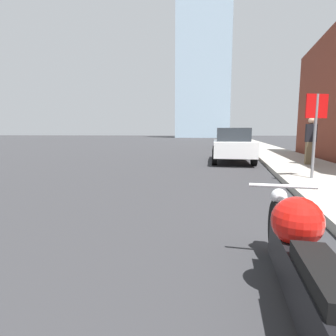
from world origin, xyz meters
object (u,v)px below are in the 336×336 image
object	(u,v)px
parked_car_silver	(232,137)
pedestrian	(310,140)
parked_car_yellow	(232,136)
parked_car_white	(232,145)
parked_car_black	(236,139)
motorcycle	(304,264)
parked_car_green	(232,136)
stop_sign	(316,121)

from	to	relation	value
parked_car_silver	pedestrian	size ratio (longest dim) A/B	2.47
parked_car_silver	parked_car_yellow	distance (m)	23.35
parked_car_white	parked_car_yellow	size ratio (longest dim) A/B	1.19
parked_car_white	parked_car_black	size ratio (longest dim) A/B	1.11
motorcycle	parked_car_white	size ratio (longest dim) A/B	0.55
parked_car_silver	pedestrian	xyz separation A→B (m)	(2.83, -26.22, 0.22)
motorcycle	parked_car_silver	bearing A→B (deg)	89.50
parked_car_green	stop_sign	world-z (taller)	stop_sign
motorcycle	parked_car_black	xyz separation A→B (m)	(-0.21, 23.50, 0.43)
parked_car_silver	stop_sign	xyz separation A→B (m)	(2.04, -29.58, 0.77)
parked_car_green	stop_sign	bearing A→B (deg)	-83.98
parked_car_white	parked_car_black	world-z (taller)	parked_car_black
parked_car_white	stop_sign	world-z (taller)	stop_sign
pedestrian	motorcycle	bearing A→B (deg)	-104.65
parked_car_white	parked_car_green	world-z (taller)	parked_car_green
parked_car_silver	parked_car_yellow	world-z (taller)	parked_car_yellow
parked_car_black	parked_car_yellow	bearing A→B (deg)	85.32
parked_car_yellow	parked_car_silver	bearing A→B (deg)	-92.13
motorcycle	pedestrian	size ratio (longest dim) A/B	1.47
parked_car_white	parked_car_silver	size ratio (longest dim) A/B	1.08
motorcycle	stop_sign	world-z (taller)	stop_sign
parked_car_yellow	parked_car_green	bearing A→B (deg)	-91.99
motorcycle	parked_car_green	bearing A→B (deg)	89.29
parked_car_silver	stop_sign	size ratio (longest dim) A/B	2.03
parked_car_green	stop_sign	size ratio (longest dim) A/B	2.19
motorcycle	parked_car_yellow	bearing A→B (deg)	89.20
parked_car_white	parked_car_black	xyz separation A→B (m)	(0.29, 12.94, 0.05)
parked_car_silver	parked_car_green	size ratio (longest dim) A/B	0.92
parked_car_black	pedestrian	world-z (taller)	pedestrian
motorcycle	stop_sign	xyz separation A→B (m)	(1.53, 5.54, 1.20)
parked_car_black	stop_sign	distance (m)	18.06
parked_car_yellow	stop_sign	bearing A→B (deg)	-89.96
parked_car_white	parked_car_black	distance (m)	12.95
parked_car_white	motorcycle	bearing A→B (deg)	-90.97
parked_car_yellow	stop_sign	distance (m)	52.97
stop_sign	parked_car_yellow	bearing A→B (deg)	92.23
pedestrian	stop_sign	bearing A→B (deg)	-103.31
parked_car_black	motorcycle	bearing A→B (deg)	-94.70
parked_car_black	parked_car_green	xyz separation A→B (m)	(-0.28, 22.85, 0.02)
parked_car_silver	motorcycle	bearing A→B (deg)	-94.90
parked_car_green	stop_sign	distance (m)	40.86
parked_car_white	parked_car_silver	world-z (taller)	parked_car_silver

